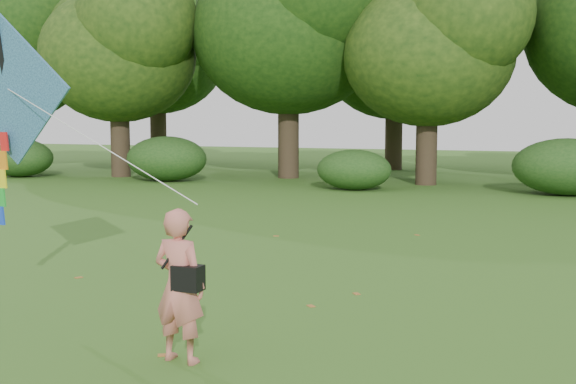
% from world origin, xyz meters
% --- Properties ---
extents(ground, '(100.00, 100.00, 0.00)m').
position_xyz_m(ground, '(0.00, 0.00, 0.00)').
color(ground, '#265114').
rests_on(ground, ground).
extents(man_kite_flyer, '(0.62, 0.44, 1.61)m').
position_xyz_m(man_kite_flyer, '(-0.66, -0.94, 0.81)').
color(man_kite_flyer, '#CA6D5F').
rests_on(man_kite_flyer, ground).
extents(crossbody_bag, '(0.43, 0.20, 0.68)m').
position_xyz_m(crossbody_bag, '(-0.54, -0.97, 0.91)').
color(crossbody_bag, black).
rests_on(crossbody_bag, ground).
extents(flying_kite, '(4.80, 1.80, 2.95)m').
position_xyz_m(flying_kite, '(-4.13, 0.50, 2.88)').
color(flying_kite, '#254CA1').
rests_on(flying_kite, ground).
extents(tree_line, '(54.70, 15.30, 9.48)m').
position_xyz_m(tree_line, '(1.67, 22.88, 5.60)').
color(tree_line, '#3A2D1E').
rests_on(tree_line, ground).
extents(shrub_band, '(39.15, 3.22, 1.88)m').
position_xyz_m(shrub_band, '(-0.72, 17.60, 0.86)').
color(shrub_band, '#264919').
rests_on(shrub_band, ground).
extents(fallen_leaves, '(10.13, 12.43, 0.01)m').
position_xyz_m(fallen_leaves, '(-0.18, 3.58, 0.01)').
color(fallen_leaves, '#975D29').
rests_on(fallen_leaves, ground).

